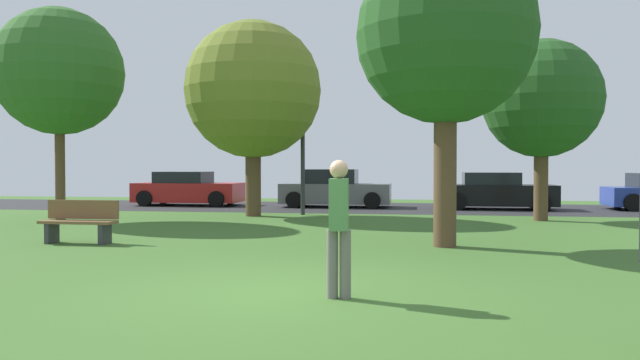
{
  "coord_description": "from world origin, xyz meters",
  "views": [
    {
      "loc": [
        1.71,
        -7.57,
        1.62
      ],
      "look_at": [
        0.0,
        3.07,
        1.37
      ],
      "focal_mm": 33.99,
      "sensor_mm": 36.0,
      "label": 1
    }
  ],
  "objects_px": {
    "parked_car_red": "(188,190)",
    "street_lamp_post": "(303,147)",
    "parked_car_black": "(495,192)",
    "oak_tree_left": "(253,90)",
    "park_bench": "(80,221)",
    "person_bystander": "(339,222)",
    "maple_tree_near": "(542,99)",
    "birch_tree_lone": "(446,36)",
    "maple_tree_far": "(59,72)",
    "parked_car_grey": "(335,190)"
  },
  "relations": [
    {
      "from": "birch_tree_lone",
      "to": "parked_car_red",
      "type": "height_order",
      "value": "birch_tree_lone"
    },
    {
      "from": "oak_tree_left",
      "to": "street_lamp_post",
      "type": "height_order",
      "value": "oak_tree_left"
    },
    {
      "from": "oak_tree_left",
      "to": "street_lamp_post",
      "type": "distance_m",
      "value": 2.48
    },
    {
      "from": "street_lamp_post",
      "to": "person_bystander",
      "type": "bearing_deg",
      "value": -77.26
    },
    {
      "from": "maple_tree_far",
      "to": "park_bench",
      "type": "distance_m",
      "value": 7.25
    },
    {
      "from": "oak_tree_left",
      "to": "parked_car_black",
      "type": "height_order",
      "value": "oak_tree_left"
    },
    {
      "from": "parked_car_red",
      "to": "person_bystander",
      "type": "bearing_deg",
      "value": -62.91
    },
    {
      "from": "maple_tree_far",
      "to": "maple_tree_near",
      "type": "bearing_deg",
      "value": 8.51
    },
    {
      "from": "birch_tree_lone",
      "to": "maple_tree_far",
      "type": "bearing_deg",
      "value": 159.08
    },
    {
      "from": "maple_tree_far",
      "to": "park_bench",
      "type": "relative_size",
      "value": 3.96
    },
    {
      "from": "oak_tree_left",
      "to": "person_bystander",
      "type": "height_order",
      "value": "oak_tree_left"
    },
    {
      "from": "maple_tree_near",
      "to": "birch_tree_lone",
      "type": "relative_size",
      "value": 0.89
    },
    {
      "from": "maple_tree_near",
      "to": "parked_car_grey",
      "type": "distance_m",
      "value": 8.98
    },
    {
      "from": "maple_tree_far",
      "to": "street_lamp_post",
      "type": "height_order",
      "value": "maple_tree_far"
    },
    {
      "from": "parked_car_red",
      "to": "parked_car_black",
      "type": "distance_m",
      "value": 12.26
    },
    {
      "from": "maple_tree_near",
      "to": "parked_car_grey",
      "type": "xyz_separation_m",
      "value": [
        -6.86,
        5.01,
        -2.92
      ]
    },
    {
      "from": "maple_tree_near",
      "to": "park_bench",
      "type": "relative_size",
      "value": 3.35
    },
    {
      "from": "parked_car_red",
      "to": "park_bench",
      "type": "height_order",
      "value": "parked_car_red"
    },
    {
      "from": "maple_tree_far",
      "to": "parked_car_grey",
      "type": "height_order",
      "value": "maple_tree_far"
    },
    {
      "from": "maple_tree_far",
      "to": "person_bystander",
      "type": "bearing_deg",
      "value": -44.09
    },
    {
      "from": "person_bystander",
      "to": "park_bench",
      "type": "xyz_separation_m",
      "value": [
        -6.05,
        4.39,
        -0.48
      ]
    },
    {
      "from": "parked_car_grey",
      "to": "parked_car_black",
      "type": "xyz_separation_m",
      "value": [
        6.14,
        -0.3,
        -0.04
      ]
    },
    {
      "from": "parked_car_red",
      "to": "street_lamp_post",
      "type": "distance_m",
      "value": 7.05
    },
    {
      "from": "maple_tree_near",
      "to": "person_bystander",
      "type": "distance_m",
      "value": 12.6
    },
    {
      "from": "park_bench",
      "to": "street_lamp_post",
      "type": "bearing_deg",
      "value": -111.85
    },
    {
      "from": "parked_car_black",
      "to": "maple_tree_far",
      "type": "bearing_deg",
      "value": -153.11
    },
    {
      "from": "parked_car_red",
      "to": "parked_car_black",
      "type": "xyz_separation_m",
      "value": [
        12.26,
        -0.3,
        -0.01
      ]
    },
    {
      "from": "person_bystander",
      "to": "park_bench",
      "type": "bearing_deg",
      "value": 51.33
    },
    {
      "from": "parked_car_red",
      "to": "parked_car_black",
      "type": "height_order",
      "value": "parked_car_red"
    },
    {
      "from": "parked_car_grey",
      "to": "parked_car_black",
      "type": "height_order",
      "value": "parked_car_grey"
    },
    {
      "from": "park_bench",
      "to": "maple_tree_far",
      "type": "bearing_deg",
      "value": -54.09
    },
    {
      "from": "maple_tree_far",
      "to": "oak_tree_left",
      "type": "bearing_deg",
      "value": 24.04
    },
    {
      "from": "maple_tree_near",
      "to": "parked_car_black",
      "type": "xyz_separation_m",
      "value": [
        -0.72,
        4.71,
        -2.95
      ]
    },
    {
      "from": "parked_car_red",
      "to": "birch_tree_lone",
      "type": "bearing_deg",
      "value": -48.95
    },
    {
      "from": "person_bystander",
      "to": "street_lamp_post",
      "type": "relative_size",
      "value": 0.38
    },
    {
      "from": "parked_car_red",
      "to": "parked_car_black",
      "type": "relative_size",
      "value": 1.02
    },
    {
      "from": "birch_tree_lone",
      "to": "street_lamp_post",
      "type": "bearing_deg",
      "value": 120.27
    },
    {
      "from": "street_lamp_post",
      "to": "maple_tree_near",
      "type": "bearing_deg",
      "value": -7.87
    },
    {
      "from": "parked_car_black",
      "to": "park_bench",
      "type": "height_order",
      "value": "parked_car_black"
    },
    {
      "from": "oak_tree_left",
      "to": "person_bystander",
      "type": "xyz_separation_m",
      "value": [
        4.3,
        -11.68,
        -3.13
      ]
    },
    {
      "from": "maple_tree_far",
      "to": "parked_car_black",
      "type": "xyz_separation_m",
      "value": [
        13.46,
        6.83,
        -3.78
      ]
    },
    {
      "from": "street_lamp_post",
      "to": "parked_car_black",
      "type": "bearing_deg",
      "value": 28.94
    },
    {
      "from": "person_bystander",
      "to": "maple_tree_near",
      "type": "bearing_deg",
      "value": -24.5
    },
    {
      "from": "person_bystander",
      "to": "street_lamp_post",
      "type": "bearing_deg",
      "value": 10.04
    },
    {
      "from": "maple_tree_far",
      "to": "park_bench",
      "type": "bearing_deg",
      "value": -54.09
    },
    {
      "from": "maple_tree_near",
      "to": "street_lamp_post",
      "type": "height_order",
      "value": "maple_tree_near"
    },
    {
      "from": "maple_tree_near",
      "to": "maple_tree_far",
      "type": "bearing_deg",
      "value": -171.49
    },
    {
      "from": "parked_car_red",
      "to": "maple_tree_far",
      "type": "bearing_deg",
      "value": -99.59
    },
    {
      "from": "person_bystander",
      "to": "parked_car_grey",
      "type": "height_order",
      "value": "person_bystander"
    },
    {
      "from": "maple_tree_near",
      "to": "oak_tree_left",
      "type": "height_order",
      "value": "oak_tree_left"
    }
  ]
}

